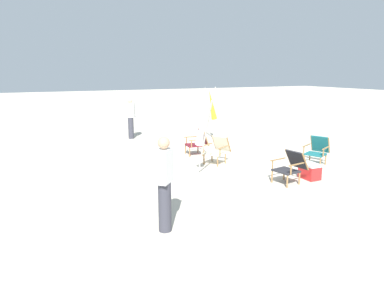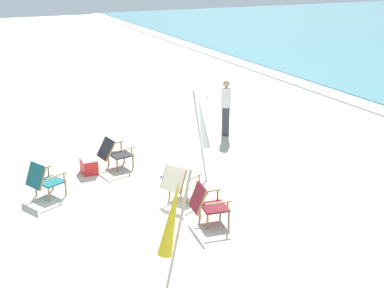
# 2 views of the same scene
# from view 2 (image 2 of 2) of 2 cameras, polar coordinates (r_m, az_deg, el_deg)

# --- Properties ---
(ground_plane) EXTENTS (80.00, 80.00, 0.00)m
(ground_plane) POSITION_cam_2_polar(r_m,az_deg,el_deg) (10.85, -6.19, -7.61)
(ground_plane) COLOR beige
(beach_chair_front_right) EXTENTS (0.81, 0.87, 0.81)m
(beach_chair_front_right) POSITION_cam_2_polar(r_m,az_deg,el_deg) (11.82, -15.54, -3.62)
(beach_chair_front_right) COLOR #196066
(beach_chair_front_right) RESTS_ON ground
(beach_chair_far_center) EXTENTS (0.86, 0.92, 0.79)m
(beach_chair_far_center) POSITION_cam_2_polar(r_m,az_deg,el_deg) (11.28, -1.35, -4.03)
(beach_chair_far_center) COLOR beige
(beach_chair_far_center) RESTS_ON ground
(beach_chair_mid_center) EXTENTS (0.69, 0.85, 0.78)m
(beach_chair_mid_center) POSITION_cam_2_polar(r_m,az_deg,el_deg) (13.11, -8.33, -0.85)
(beach_chair_mid_center) COLOR #28282D
(beach_chair_mid_center) RESTS_ON ground
(beach_chair_back_left) EXTENTS (0.66, 0.76, 0.81)m
(beach_chair_back_left) POSITION_cam_2_polar(r_m,az_deg,el_deg) (10.32, 1.59, -6.30)
(beach_chair_back_left) COLOR maroon
(beach_chair_back_left) RESTS_ON ground
(umbrella_furled_yellow) EXTENTS (0.29, 0.61, 2.08)m
(umbrella_furled_yellow) POSITION_cam_2_polar(r_m,az_deg,el_deg) (7.70, -2.14, -7.99)
(umbrella_furled_yellow) COLOR #B7B2A8
(umbrella_furled_yellow) RESTS_ON ground
(umbrella_furled_white) EXTENTS (0.78, 0.23, 2.02)m
(umbrella_furled_white) POSITION_cam_2_polar(r_m,az_deg,el_deg) (12.12, 1.09, 2.15)
(umbrella_furled_white) COLOR #B7B2A8
(umbrella_furled_white) RESTS_ON ground
(person_near_chairs) EXTENTS (0.38, 0.38, 1.63)m
(person_near_chairs) POSITION_cam_2_polar(r_m,az_deg,el_deg) (15.33, 3.63, 3.93)
(person_near_chairs) COLOR #383842
(person_near_chairs) RESTS_ON ground
(cooler_box) EXTENTS (0.49, 0.35, 0.40)m
(cooler_box) POSITION_cam_2_polar(r_m,az_deg,el_deg) (13.02, -10.94, -2.19)
(cooler_box) COLOR red
(cooler_box) RESTS_ON ground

